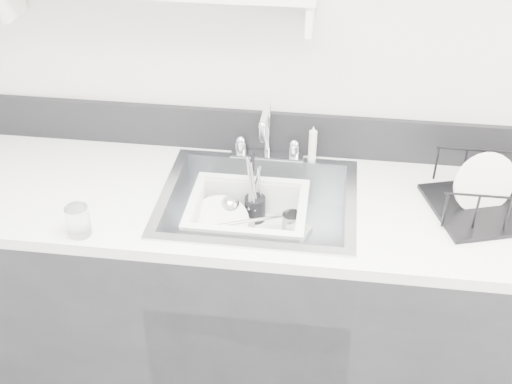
# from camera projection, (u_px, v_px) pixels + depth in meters

# --- Properties ---
(room_shell) EXTENTS (3.50, 3.00, 2.60)m
(room_shell) POSITION_uv_depth(u_px,v_px,m) (193.00, 96.00, 1.00)
(room_shell) COLOR silver
(room_shell) RESTS_ON ground
(counter_run) EXTENTS (3.20, 0.62, 0.92)m
(counter_run) POSITION_uv_depth(u_px,v_px,m) (258.00, 300.00, 2.36)
(counter_run) COLOR black
(counter_run) RESTS_ON ground
(backsplash) EXTENTS (3.20, 0.02, 0.16)m
(backsplash) POSITION_uv_depth(u_px,v_px,m) (269.00, 132.00, 2.29)
(backsplash) COLOR black
(backsplash) RESTS_ON counter_run
(sink) EXTENTS (0.64, 0.52, 0.20)m
(sink) POSITION_uv_depth(u_px,v_px,m) (258.00, 220.00, 2.15)
(sink) COLOR silver
(sink) RESTS_ON counter_run
(faucet) EXTENTS (0.26, 0.18, 0.23)m
(faucet) POSITION_uv_depth(u_px,v_px,m) (267.00, 145.00, 2.26)
(faucet) COLOR silver
(faucet) RESTS_ON counter_run
(side_sprayer) EXTENTS (0.03, 0.03, 0.14)m
(side_sprayer) POSITION_uv_depth(u_px,v_px,m) (313.00, 144.00, 2.25)
(side_sprayer) COLOR white
(side_sprayer) RESTS_ON counter_run
(wash_tub) EXTENTS (0.47, 0.42, 0.15)m
(wash_tub) POSITION_uv_depth(u_px,v_px,m) (248.00, 221.00, 2.15)
(wash_tub) COLOR white
(wash_tub) RESTS_ON sink
(plate_stack) EXTENTS (0.24, 0.23, 0.09)m
(plate_stack) POSITION_uv_depth(u_px,v_px,m) (223.00, 226.00, 2.18)
(plate_stack) COLOR white
(plate_stack) RESTS_ON wash_tub
(utensil_cup) EXTENTS (0.07, 0.07, 0.24)m
(utensil_cup) POSITION_uv_depth(u_px,v_px,m) (255.00, 206.00, 2.23)
(utensil_cup) COLOR black
(utensil_cup) RESTS_ON wash_tub
(ladle) EXTENTS (0.26, 0.29, 0.08)m
(ladle) POSITION_uv_depth(u_px,v_px,m) (240.00, 222.00, 2.18)
(ladle) COLOR silver
(ladle) RESTS_ON wash_tub
(tumbler_in_tub) EXTENTS (0.07, 0.07, 0.09)m
(tumbler_in_tub) POSITION_uv_depth(u_px,v_px,m) (291.00, 225.00, 2.15)
(tumbler_in_tub) COLOR white
(tumbler_in_tub) RESTS_ON wash_tub
(tumbler_counter) EXTENTS (0.08, 0.08, 0.10)m
(tumbler_counter) POSITION_uv_depth(u_px,v_px,m) (78.00, 221.00, 1.92)
(tumbler_counter) COLOR white
(tumbler_counter) RESTS_ON counter_run
(dish_rack) EXTENTS (0.48, 0.41, 0.14)m
(dish_rack) POSITION_uv_depth(u_px,v_px,m) (500.00, 190.00, 2.01)
(dish_rack) COLOR black
(dish_rack) RESTS_ON counter_run
(bowl_small) EXTENTS (0.11, 0.11, 0.03)m
(bowl_small) POSITION_uv_depth(u_px,v_px,m) (277.00, 249.00, 2.10)
(bowl_small) COLOR white
(bowl_small) RESTS_ON wash_tub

